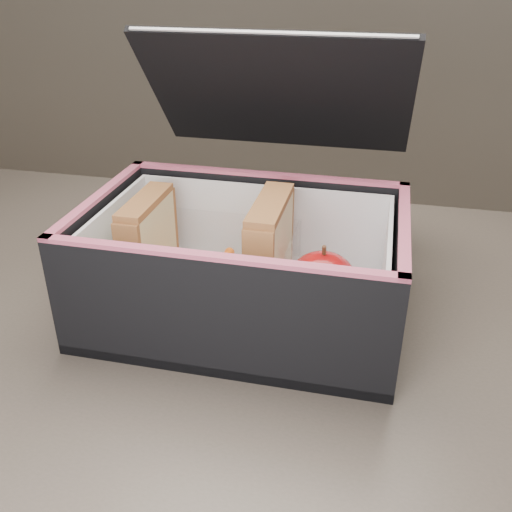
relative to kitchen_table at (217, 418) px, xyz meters
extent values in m
cube|color=brown|center=(0.00, 0.00, 0.08)|extent=(1.20, 0.80, 0.03)
cube|color=#382D26|center=(-0.55, 0.35, -0.30)|extent=(0.05, 0.05, 0.72)
cube|color=black|center=(0.02, 0.22, 0.28)|extent=(0.30, 0.13, 0.15)
cube|color=#CEB98A|center=(-0.09, 0.06, 0.15)|extent=(0.01, 0.09, 0.09)
cube|color=#CE5C6D|center=(-0.09, 0.06, 0.15)|extent=(0.01, 0.09, 0.09)
cube|color=#CEB98A|center=(-0.08, 0.06, 0.15)|extent=(0.01, 0.09, 0.09)
cube|color=brown|center=(-0.09, 0.06, 0.21)|extent=(0.03, 0.09, 0.01)
cube|color=#CEB98A|center=(0.03, 0.06, 0.16)|extent=(0.01, 0.10, 0.10)
cube|color=#CE5C6D|center=(0.04, 0.06, 0.16)|extent=(0.01, 0.09, 0.10)
cube|color=#CEB98A|center=(0.05, 0.06, 0.16)|extent=(0.01, 0.10, 0.10)
cube|color=brown|center=(0.04, 0.06, 0.21)|extent=(0.03, 0.10, 0.01)
cylinder|color=#FF5E00|center=(-0.04, 0.05, 0.11)|extent=(0.02, 0.09, 0.01)
cylinder|color=#FF5E00|center=(-0.02, 0.04, 0.12)|extent=(0.01, 0.09, 0.01)
cylinder|color=#FF5E00|center=(-0.04, 0.03, 0.14)|extent=(0.02, 0.09, 0.01)
cylinder|color=#FF5E00|center=(-0.03, 0.08, 0.11)|extent=(0.02, 0.09, 0.01)
cylinder|color=#FF5E00|center=(-0.03, 0.05, 0.12)|extent=(0.01, 0.09, 0.01)
cylinder|color=#FF5E00|center=(-0.01, 0.07, 0.14)|extent=(0.01, 0.09, 0.01)
cylinder|color=#FF5E00|center=(-0.04, 0.05, 0.11)|extent=(0.02, 0.09, 0.01)
cylinder|color=#FF5E00|center=(-0.01, 0.04, 0.12)|extent=(0.02, 0.09, 0.01)
cube|color=white|center=(0.10, 0.06, 0.11)|extent=(0.09, 0.10, 0.01)
ellipsoid|color=maroon|center=(0.09, 0.05, 0.14)|extent=(0.07, 0.07, 0.06)
cylinder|color=#4A2D1A|center=(0.09, 0.05, 0.18)|extent=(0.00, 0.01, 0.01)
camera|label=1|loc=(0.14, -0.42, 0.42)|focal=40.00mm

